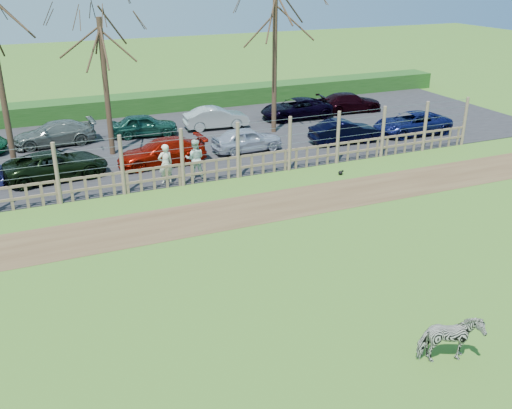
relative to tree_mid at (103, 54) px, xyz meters
name	(u,v)px	position (x,y,z in m)	size (l,w,h in m)	color
ground	(258,272)	(2.00, -13.50, -4.87)	(120.00, 120.00, 0.00)	#5D9133
dirt_strip	(210,216)	(2.00, -9.00, -4.86)	(34.00, 2.80, 0.01)	brown
asphalt	(148,144)	(2.00, 1.00, -4.85)	(44.00, 13.00, 0.04)	#232326
hedge	(121,106)	(2.00, 8.00, -4.32)	(46.00, 2.00, 1.10)	#1E4716
fence	(183,168)	(2.00, -5.50, -4.06)	(30.16, 0.16, 2.50)	brown
tree_mid	(103,54)	(0.00, 0.00, 0.00)	(4.80, 4.80, 6.83)	#3D2B1E
tree_right	(275,35)	(9.00, 0.50, 0.37)	(4.80, 4.80, 7.35)	#3D2B1E
zebra	(450,340)	(4.44, -19.18, -4.25)	(0.66, 1.45, 1.22)	gray
visitor_a	(165,164)	(1.39, -5.01, -3.96)	(0.63, 0.41, 1.72)	silver
visitor_b	(195,159)	(2.75, -4.83, -3.96)	(0.84, 0.65, 1.72)	silver
crow	(341,173)	(8.83, -6.98, -4.76)	(0.26, 0.19, 0.21)	black
car_2	(57,165)	(-2.82, -2.55, -4.23)	(1.99, 4.32, 1.20)	black
car_3	(162,152)	(1.86, -2.55, -4.23)	(1.68, 4.13, 1.20)	#880E03
car_4	(247,139)	(6.27, -2.20, -4.23)	(1.42, 3.52, 1.20)	#B2B7C8
car_5	(345,132)	(11.50, -2.87, -4.23)	(1.27, 3.64, 1.20)	black
car_6	(412,123)	(15.76, -2.89, -4.23)	(1.99, 4.32, 1.20)	#0D1246
car_9	(54,134)	(-2.45, 2.67, -4.23)	(1.68, 4.13, 1.20)	slate
car_10	(144,125)	(2.20, 2.49, -4.23)	(1.42, 3.52, 1.20)	#164134
car_11	(216,118)	(6.30, 2.48, -4.23)	(1.27, 3.64, 1.20)	#B5BDB6
car_12	(296,109)	(11.48, 2.66, -4.23)	(1.99, 4.32, 1.20)	black
car_13	(350,102)	(15.34, 2.82, -4.23)	(1.68, 4.13, 1.20)	black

